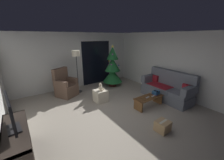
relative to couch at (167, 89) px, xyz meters
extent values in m
plane|color=#9E9384|center=(-2.32, 0.26, -0.40)|extent=(7.00, 7.00, 0.00)
cube|color=silver|center=(-2.32, 3.32, 0.85)|extent=(5.72, 0.12, 2.50)
cube|color=silver|center=(0.54, 0.26, 0.85)|extent=(0.12, 6.00, 2.50)
cube|color=silver|center=(-1.29, 3.25, 0.70)|extent=(1.60, 0.02, 2.20)
cube|color=black|center=(-1.29, 3.23, 0.65)|extent=(1.50, 0.02, 2.10)
cube|color=slate|center=(-0.07, 0.00, -0.23)|extent=(0.81, 1.92, 0.34)
cube|color=slate|center=(-0.10, -0.62, 0.01)|extent=(0.70, 0.62, 0.14)
cube|color=slate|center=(-0.09, 0.00, 0.01)|extent=(0.70, 0.62, 0.14)
cube|color=slate|center=(-0.07, 0.62, 0.01)|extent=(0.70, 0.62, 0.14)
cube|color=slate|center=(0.23, -0.01, 0.38)|extent=(0.25, 1.90, 0.60)
cube|color=slate|center=(-0.09, -0.87, 0.22)|extent=(0.77, 0.22, 0.28)
cube|color=slate|center=(-0.04, 0.87, 0.22)|extent=(0.77, 0.22, 0.28)
cube|color=maroon|center=(-0.10, 0.25, 0.09)|extent=(0.62, 0.92, 0.02)
cube|color=maroon|center=(0.07, -0.70, 0.22)|extent=(0.13, 0.32, 0.28)
cube|color=maroon|center=(0.11, 0.70, 0.22)|extent=(0.13, 0.32, 0.28)
cube|color=brown|center=(-1.09, -0.22, -0.05)|extent=(1.10, 0.05, 0.04)
cube|color=brown|center=(-1.09, -0.13, -0.05)|extent=(1.10, 0.05, 0.04)
cube|color=brown|center=(-1.09, -0.05, -0.05)|extent=(1.10, 0.05, 0.04)
cube|color=brown|center=(-1.09, 0.04, -0.05)|extent=(1.10, 0.05, 0.04)
cube|color=brown|center=(-1.09, 0.13, -0.05)|extent=(1.10, 0.05, 0.04)
cube|color=brown|center=(-1.58, -0.05, -0.23)|extent=(0.05, 0.36, 0.33)
cube|color=brown|center=(-0.60, -0.05, -0.23)|extent=(0.05, 0.36, 0.33)
cube|color=silver|center=(-0.95, -0.11, -0.02)|extent=(0.16, 0.08, 0.02)
cube|color=#ADADB2|center=(-1.19, -0.07, -0.02)|extent=(0.16, 0.06, 0.02)
cube|color=#6B3D7A|center=(-0.75, -0.07, -0.01)|extent=(0.21, 0.18, 0.04)
cube|color=#285684|center=(-0.75, -0.07, 0.02)|extent=(0.27, 0.22, 0.03)
cube|color=#285684|center=(-0.75, -0.06, 0.05)|extent=(0.22, 0.20, 0.03)
cube|color=#285684|center=(-0.75, -0.06, 0.08)|extent=(0.26, 0.19, 0.04)
cube|color=black|center=(-0.76, -0.08, 0.11)|extent=(0.11, 0.16, 0.01)
cylinder|color=#4C1E19|center=(-0.90, 2.38, -0.35)|extent=(0.36, 0.36, 0.10)
cylinder|color=brown|center=(-0.90, 2.38, -0.24)|extent=(0.08, 0.08, 0.12)
cone|color=#195628|center=(-0.90, 2.38, 0.12)|extent=(0.93, 0.93, 0.60)
cone|color=#195628|center=(-0.90, 2.38, 0.66)|extent=(0.73, 0.73, 0.60)
cone|color=#195628|center=(-0.90, 2.38, 1.20)|extent=(0.54, 0.54, 0.60)
sphere|color=blue|center=(-0.63, 2.27, 0.61)|extent=(0.06, 0.06, 0.06)
sphere|color=#B233A5|center=(-1.09, 2.19, 0.71)|extent=(0.06, 0.06, 0.06)
sphere|color=gold|center=(-0.93, 2.62, 0.80)|extent=(0.06, 0.06, 0.06)
sphere|color=red|center=(-1.11, 2.42, 0.92)|extent=(0.06, 0.06, 0.06)
sphere|color=gold|center=(-1.03, 2.55, 0.92)|extent=(0.06, 0.06, 0.06)
sphere|color=gold|center=(-0.77, 2.80, -0.01)|extent=(0.06, 0.06, 0.06)
sphere|color=red|center=(-0.91, 2.69, 0.51)|extent=(0.06, 0.06, 0.06)
sphere|color=white|center=(-0.49, 2.43, 0.15)|extent=(0.06, 0.06, 0.06)
sphere|color=#B233A5|center=(-0.93, 2.67, 0.61)|extent=(0.06, 0.06, 0.06)
sphere|color=#B233A5|center=(-0.99, 2.25, 1.15)|extent=(0.06, 0.06, 0.06)
cone|color=#EAD14C|center=(-0.90, 2.38, 1.51)|extent=(0.14, 0.14, 0.12)
cube|color=brown|center=(-3.11, 2.45, -0.24)|extent=(0.92, 0.92, 0.31)
cube|color=brown|center=(-3.11, 2.45, 0.00)|extent=(0.92, 0.92, 0.18)
cube|color=brown|center=(-3.24, 2.69, 0.41)|extent=(0.67, 0.47, 0.64)
cube|color=brown|center=(-2.85, 2.57, 0.20)|extent=(0.40, 0.58, 0.22)
cube|color=brown|center=(-3.34, 2.30, 0.20)|extent=(0.40, 0.58, 0.22)
cylinder|color=#2D2D30|center=(-2.56, 2.59, -0.39)|extent=(0.28, 0.28, 0.02)
cylinder|color=#2D2D30|center=(-2.56, 2.59, 0.40)|extent=(0.03, 0.03, 1.55)
cylinder|color=beige|center=(-2.56, 2.59, 1.27)|extent=(0.32, 0.32, 0.22)
cube|color=black|center=(-4.82, -0.21, 0.36)|extent=(0.40, 1.40, 0.04)
cube|color=black|center=(-5.01, -0.21, -0.01)|extent=(0.02, 1.40, 0.78)
cube|color=black|center=(-4.82, 0.48, -0.01)|extent=(0.40, 0.04, 0.78)
cube|color=black|center=(-4.82, -0.21, -0.01)|extent=(0.40, 0.04, 0.74)
cube|color=black|center=(-4.82, -0.21, -0.01)|extent=(0.40, 1.33, 0.04)
cube|color=black|center=(-4.82, -0.21, 0.39)|extent=(0.24, 0.38, 0.03)
cube|color=black|center=(-4.82, -0.21, 0.44)|extent=(0.05, 0.06, 0.06)
cube|color=black|center=(-4.82, -0.21, 0.73)|extent=(0.12, 0.84, 0.52)
cube|color=black|center=(-4.80, -0.20, 0.73)|extent=(0.09, 0.79, 0.47)
cube|color=beige|center=(-2.24, 1.25, -0.18)|extent=(0.44, 0.44, 0.44)
cylinder|color=beige|center=(-2.16, 1.24, 0.07)|extent=(0.12, 0.12, 0.06)
cylinder|color=beige|center=(-2.23, 1.17, 0.07)|extent=(0.12, 0.12, 0.06)
sphere|color=beige|center=(-2.24, 1.25, 0.14)|extent=(0.15, 0.15, 0.15)
sphere|color=beige|center=(-2.24, 1.25, 0.26)|extent=(0.11, 0.11, 0.11)
sphere|color=#F4E5C1|center=(-2.20, 1.21, 0.25)|extent=(0.04, 0.04, 0.04)
sphere|color=beige|center=(-2.21, 1.27, 0.30)|extent=(0.04, 0.04, 0.04)
sphere|color=beige|center=(-2.27, 1.22, 0.30)|extent=(0.04, 0.04, 0.04)
sphere|color=beige|center=(-2.17, 1.28, 0.15)|extent=(0.06, 0.06, 0.06)
sphere|color=beige|center=(-2.28, 1.18, 0.15)|extent=(0.06, 0.06, 0.06)
cube|color=tan|center=(-1.79, -1.13, -0.26)|extent=(0.36, 0.33, 0.27)
cube|color=beige|center=(-1.79, -1.13, -0.13)|extent=(0.30, 0.08, 0.00)
camera|label=1|loc=(-4.58, -2.86, 1.94)|focal=22.15mm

